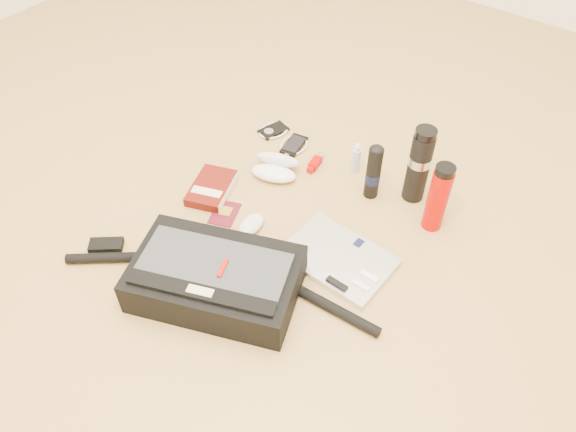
{
  "coord_description": "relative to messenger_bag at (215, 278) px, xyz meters",
  "views": [
    {
      "loc": [
        0.76,
        -0.88,
        1.37
      ],
      "look_at": [
        0.01,
        0.12,
        0.06
      ],
      "focal_mm": 35.0,
      "sensor_mm": 36.0,
      "label": 1
    }
  ],
  "objects": [
    {
      "name": "ipod",
      "position": [
        -0.34,
        0.71,
        -0.06
      ],
      "size": [
        0.12,
        0.12,
        0.01
      ],
      "rotation": [
        0.0,
        0.0,
        -0.28
      ],
      "color": "black",
      "rests_on": "ground"
    },
    {
      "name": "thermos_black",
      "position": [
        0.27,
        0.71,
        0.08
      ],
      "size": [
        0.09,
        0.09,
        0.29
      ],
      "rotation": [
        0.0,
        0.0,
        0.23
      ],
      "color": "black",
      "rests_on": "ground"
    },
    {
      "name": "spray_bottle",
      "position": [
        0.04,
        0.71,
        -0.01
      ],
      "size": [
        0.03,
        0.03,
        0.12
      ],
      "rotation": [
        0.0,
        0.0,
        -0.11
      ],
      "color": "#97B4C6",
      "rests_on": "ground"
    },
    {
      "name": "sunglasses_case",
      "position": [
        -0.18,
        0.52,
        -0.03
      ],
      "size": [
        0.2,
        0.18,
        0.09
      ],
      "rotation": [
        0.0,
        0.0,
        0.35
      ],
      "color": "white",
      "rests_on": "ground"
    },
    {
      "name": "thermos_red",
      "position": [
        0.39,
        0.63,
        0.06
      ],
      "size": [
        0.08,
        0.08,
        0.25
      ],
      "rotation": [
        0.0,
        0.0,
        -0.17
      ],
      "color": "#AE0500",
      "rests_on": "ground"
    },
    {
      "name": "messenger_bag",
      "position": [
        0.0,
        0.0,
        0.0
      ],
      "size": [
        0.92,
        0.45,
        0.14
      ],
      "rotation": [
        0.0,
        0.0,
        0.37
      ],
      "color": "black",
      "rests_on": "ground"
    },
    {
      "name": "laptop",
      "position": [
        0.23,
        0.31,
        -0.05
      ],
      "size": [
        0.33,
        0.24,
        0.03
      ],
      "rotation": [
        0.0,
        0.0,
        -0.03
      ],
      "color": "silver",
      "rests_on": "ground"
    },
    {
      "name": "phone",
      "position": [
        -0.22,
        0.68,
        -0.06
      ],
      "size": [
        0.11,
        0.13,
        0.01
      ],
      "rotation": [
        0.0,
        0.0,
        0.18
      ],
      "color": "black",
      "rests_on": "ground"
    },
    {
      "name": "book",
      "position": [
        -0.3,
        0.31,
        -0.04
      ],
      "size": [
        0.18,
        0.22,
        0.04
      ],
      "rotation": [
        0.0,
        0.0,
        0.35
      ],
      "color": "#4F0D08",
      "rests_on": "ground"
    },
    {
      "name": "passport",
      "position": [
        -0.19,
        0.25,
        -0.06
      ],
      "size": [
        0.12,
        0.14,
        0.01
      ],
      "rotation": [
        0.0,
        0.0,
        0.37
      ],
      "color": "#530D1C",
      "rests_on": "ground"
    },
    {
      "name": "ground",
      "position": [
        0.0,
        0.21,
        -0.06
      ],
      "size": [
        4.0,
        4.0,
        0.0
      ],
      "primitive_type": "plane",
      "color": "#B3894A",
      "rests_on": "ground"
    },
    {
      "name": "inhaler",
      "position": [
        -0.09,
        0.64,
        -0.05
      ],
      "size": [
        0.04,
        0.11,
        0.03
      ],
      "rotation": [
        0.0,
        0.0,
        0.16
      ],
      "color": "#A90000",
      "rests_on": "ground"
    },
    {
      "name": "mouse",
      "position": [
        -0.08,
        0.26,
        -0.04
      ],
      "size": [
        0.07,
        0.12,
        0.04
      ],
      "rotation": [
        0.0,
        0.0,
        0.09
      ],
      "color": "silver",
      "rests_on": "ground"
    },
    {
      "name": "aerosol_can",
      "position": [
        0.15,
        0.63,
        0.04
      ],
      "size": [
        0.06,
        0.06,
        0.21
      ],
      "rotation": [
        0.0,
        0.0,
        -0.22
      ],
      "color": "black",
      "rests_on": "ground"
    }
  ]
}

